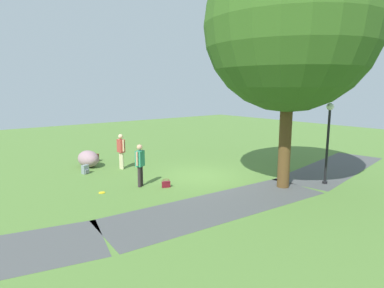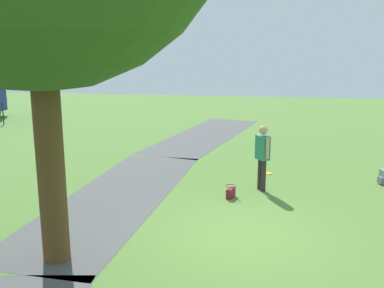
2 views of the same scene
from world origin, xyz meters
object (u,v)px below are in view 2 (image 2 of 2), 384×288
at_px(woman_with_handbag, 262,153).
at_px(handbag_on_grass, 231,192).
at_px(backpack_by_boulder, 384,177).
at_px(frisbee_on_grass, 268,173).

height_order(woman_with_handbag, handbag_on_grass, woman_with_handbag).
distance_m(woman_with_handbag, backpack_by_boulder, 3.50).
relative_size(handbag_on_grass, frisbee_on_grass, 1.48).
distance_m(handbag_on_grass, frisbee_on_grass, 2.44).
bearing_deg(backpack_by_boulder, frisbee_on_grass, 79.69).
bearing_deg(handbag_on_grass, woman_with_handbag, -46.36).
bearing_deg(backpack_by_boulder, handbag_on_grass, 112.76).
xyz_separation_m(backpack_by_boulder, frisbee_on_grass, (0.56, 3.08, -0.18)).
bearing_deg(woman_with_handbag, frisbee_on_grass, -7.13).
relative_size(backpack_by_boulder, frisbee_on_grass, 1.70).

